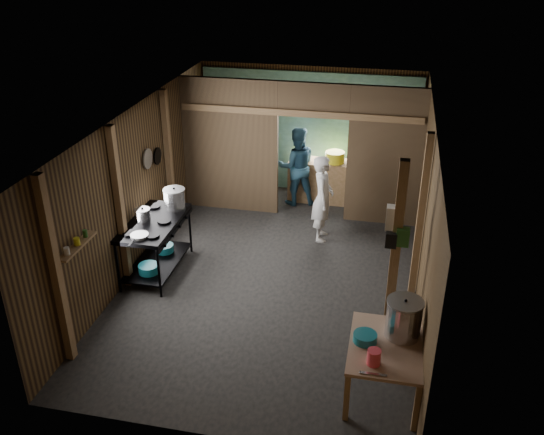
% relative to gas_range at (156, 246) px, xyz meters
% --- Properties ---
extents(floor, '(4.50, 7.00, 0.00)m').
position_rel_gas_range_xyz_m(floor, '(1.88, 0.34, -0.45)').
color(floor, black).
rests_on(floor, ground).
extents(ceiling, '(4.50, 7.00, 0.00)m').
position_rel_gas_range_xyz_m(ceiling, '(1.88, 0.34, 2.15)').
color(ceiling, '#35322D').
rests_on(ceiling, ground).
extents(wall_back, '(4.50, 0.00, 2.60)m').
position_rel_gas_range_xyz_m(wall_back, '(1.88, 3.84, 0.85)').
color(wall_back, brown).
rests_on(wall_back, ground).
extents(wall_front, '(4.50, 0.00, 2.60)m').
position_rel_gas_range_xyz_m(wall_front, '(1.88, -3.16, 0.85)').
color(wall_front, brown).
rests_on(wall_front, ground).
extents(wall_left, '(0.00, 7.00, 2.60)m').
position_rel_gas_range_xyz_m(wall_left, '(-0.37, 0.34, 0.85)').
color(wall_left, brown).
rests_on(wall_left, ground).
extents(wall_right, '(0.00, 7.00, 2.60)m').
position_rel_gas_range_xyz_m(wall_right, '(4.13, 0.34, 0.85)').
color(wall_right, brown).
rests_on(wall_right, ground).
extents(partition_left, '(1.85, 0.10, 2.60)m').
position_rel_gas_range_xyz_m(partition_left, '(0.55, 2.54, 0.85)').
color(partition_left, brown).
rests_on(partition_left, floor).
extents(partition_right, '(1.35, 0.10, 2.60)m').
position_rel_gas_range_xyz_m(partition_right, '(3.46, 2.54, 0.85)').
color(partition_right, brown).
rests_on(partition_right, floor).
extents(partition_header, '(1.30, 0.10, 0.60)m').
position_rel_gas_range_xyz_m(partition_header, '(2.13, 2.54, 1.85)').
color(partition_header, brown).
rests_on(partition_header, wall_back).
extents(turquoise_panel, '(4.40, 0.06, 2.50)m').
position_rel_gas_range_xyz_m(turquoise_panel, '(1.88, 3.78, 0.80)').
color(turquoise_panel, '#79BFBF').
rests_on(turquoise_panel, wall_back).
extents(back_counter, '(1.20, 0.50, 0.85)m').
position_rel_gas_range_xyz_m(back_counter, '(2.18, 3.29, -0.03)').
color(back_counter, '#A27955').
rests_on(back_counter, floor).
extents(wall_clock, '(0.20, 0.03, 0.20)m').
position_rel_gas_range_xyz_m(wall_clock, '(2.13, 3.74, 1.45)').
color(wall_clock, silver).
rests_on(wall_clock, wall_back).
extents(post_left_a, '(0.10, 0.12, 2.60)m').
position_rel_gas_range_xyz_m(post_left_a, '(-0.30, -2.26, 0.85)').
color(post_left_a, '#A27955').
rests_on(post_left_a, floor).
extents(post_left_b, '(0.10, 0.12, 2.60)m').
position_rel_gas_range_xyz_m(post_left_b, '(-0.30, -0.46, 0.85)').
color(post_left_b, '#A27955').
rests_on(post_left_b, floor).
extents(post_left_c, '(0.10, 0.12, 2.60)m').
position_rel_gas_range_xyz_m(post_left_c, '(-0.30, 1.54, 0.85)').
color(post_left_c, '#A27955').
rests_on(post_left_c, floor).
extents(post_right, '(0.10, 0.12, 2.60)m').
position_rel_gas_range_xyz_m(post_right, '(4.06, 0.14, 0.85)').
color(post_right, '#A27955').
rests_on(post_right, floor).
extents(post_free, '(0.12, 0.12, 2.60)m').
position_rel_gas_range_xyz_m(post_free, '(3.73, -0.96, 0.85)').
color(post_free, '#A27955').
rests_on(post_free, floor).
extents(cross_beam, '(4.40, 0.12, 0.12)m').
position_rel_gas_range_xyz_m(cross_beam, '(1.88, 2.49, 1.60)').
color(cross_beam, '#A27955').
rests_on(cross_beam, wall_left).
extents(pan_lid_big, '(0.03, 0.34, 0.34)m').
position_rel_gas_range_xyz_m(pan_lid_big, '(-0.33, 0.74, 1.20)').
color(pan_lid_big, gray).
rests_on(pan_lid_big, wall_left).
extents(pan_lid_small, '(0.03, 0.30, 0.30)m').
position_rel_gas_range_xyz_m(pan_lid_small, '(-0.33, 1.14, 1.10)').
color(pan_lid_small, black).
rests_on(pan_lid_small, wall_left).
extents(wall_shelf, '(0.14, 0.80, 0.03)m').
position_rel_gas_range_xyz_m(wall_shelf, '(-0.27, -1.76, 0.95)').
color(wall_shelf, '#A27955').
rests_on(wall_shelf, wall_left).
extents(jar_white, '(0.07, 0.07, 0.10)m').
position_rel_gas_range_xyz_m(jar_white, '(-0.27, -2.01, 1.01)').
color(jar_white, silver).
rests_on(jar_white, wall_shelf).
extents(jar_yellow, '(0.08, 0.08, 0.10)m').
position_rel_gas_range_xyz_m(jar_yellow, '(-0.27, -1.76, 1.01)').
color(jar_yellow, gold).
rests_on(jar_yellow, wall_shelf).
extents(jar_green, '(0.06, 0.06, 0.10)m').
position_rel_gas_range_xyz_m(jar_green, '(-0.27, -1.54, 1.01)').
color(jar_green, '#255820').
rests_on(jar_green, wall_shelf).
extents(bag_white, '(0.22, 0.15, 0.32)m').
position_rel_gas_range_xyz_m(bag_white, '(3.68, -0.88, 1.33)').
color(bag_white, silver).
rests_on(bag_white, post_free).
extents(bag_green, '(0.16, 0.12, 0.24)m').
position_rel_gas_range_xyz_m(bag_green, '(3.80, -1.02, 1.15)').
color(bag_green, '#255820').
rests_on(bag_green, post_free).
extents(bag_black, '(0.14, 0.10, 0.20)m').
position_rel_gas_range_xyz_m(bag_black, '(3.66, -1.04, 1.10)').
color(bag_black, black).
rests_on(bag_black, post_free).
extents(gas_range, '(0.79, 1.54, 0.91)m').
position_rel_gas_range_xyz_m(gas_range, '(0.00, 0.00, 0.00)').
color(gas_range, black).
rests_on(gas_range, floor).
extents(prep_table, '(0.86, 1.18, 0.70)m').
position_rel_gas_range_xyz_m(prep_table, '(3.71, -2.05, -0.11)').
color(prep_table, tan).
rests_on(prep_table, floor).
extents(stove_pot_large, '(0.41, 0.41, 0.36)m').
position_rel_gas_range_xyz_m(stove_pot_large, '(0.17, 0.53, 0.61)').
color(stove_pot_large, '#B3B3B8').
rests_on(stove_pot_large, gas_range).
extents(stove_pot_med, '(0.29, 0.29, 0.21)m').
position_rel_gas_range_xyz_m(stove_pot_med, '(-0.17, 0.01, 0.54)').
color(stove_pot_med, '#B3B3B8').
rests_on(stove_pot_med, gas_range).
extents(frying_pan, '(0.31, 0.51, 0.07)m').
position_rel_gas_range_xyz_m(frying_pan, '(0.00, -0.53, 0.48)').
color(frying_pan, gray).
rests_on(frying_pan, gas_range).
extents(blue_tub_front, '(0.32, 0.32, 0.13)m').
position_rel_gas_range_xyz_m(blue_tub_front, '(0.00, -0.35, -0.21)').
color(blue_tub_front, '#126574').
rests_on(blue_tub_front, gas_range).
extents(blue_tub_back, '(0.30, 0.30, 0.12)m').
position_rel_gas_range_xyz_m(blue_tub_back, '(0.00, 0.33, -0.22)').
color(blue_tub_back, '#126574').
rests_on(blue_tub_back, gas_range).
extents(stock_pot, '(0.54, 0.54, 0.51)m').
position_rel_gas_range_xyz_m(stock_pot, '(3.89, -1.82, 0.48)').
color(stock_pot, '#B3B3B8').
rests_on(stock_pot, prep_table).
extents(wash_basin, '(0.33, 0.33, 0.11)m').
position_rel_gas_range_xyz_m(wash_basin, '(3.46, -2.02, 0.29)').
color(wash_basin, '#126574').
rests_on(wash_basin, prep_table).
extents(pink_bucket, '(0.17, 0.17, 0.19)m').
position_rel_gas_range_xyz_m(pink_bucket, '(3.58, -2.40, 0.33)').
color(pink_bucket, '#F14151').
rests_on(pink_bucket, prep_table).
extents(knife, '(0.30, 0.04, 0.01)m').
position_rel_gas_range_xyz_m(knife, '(3.59, -2.58, 0.25)').
color(knife, '#B3B3B8').
rests_on(knife, prep_table).
extents(yellow_tub, '(0.38, 0.38, 0.21)m').
position_rel_gas_range_xyz_m(yellow_tub, '(2.48, 3.29, 0.50)').
color(yellow_tub, gold).
rests_on(yellow_tub, back_counter).
extents(cook, '(0.43, 0.60, 1.57)m').
position_rel_gas_range_xyz_m(cook, '(2.46, 1.67, 0.33)').
color(cook, white).
rests_on(cook, floor).
extents(worker_back, '(0.93, 0.82, 1.59)m').
position_rel_gas_range_xyz_m(worker_back, '(1.76, 3.05, 0.34)').
color(worker_back, '#264F6C').
rests_on(worker_back, floor).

